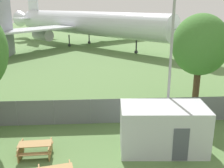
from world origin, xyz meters
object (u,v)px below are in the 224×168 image
(portable_cabin, at_px, (163,128))
(tree_left_of_cabin, at_px, (200,45))
(airplane, at_px, (84,23))
(picnic_bench_near_cabin, at_px, (35,148))

(portable_cabin, height_order, tree_left_of_cabin, tree_left_of_cabin)
(airplane, bearing_deg, picnic_bench_near_cabin, -45.65)
(airplane, xyz_separation_m, portable_cabin, (6.00, -40.91, -3.21))
(portable_cabin, relative_size, picnic_bench_near_cabin, 2.64)
(tree_left_of_cabin, bearing_deg, picnic_bench_near_cabin, -150.30)
(portable_cabin, distance_m, tree_left_of_cabin, 8.55)
(portable_cabin, bearing_deg, tree_left_of_cabin, 59.34)
(picnic_bench_near_cabin, relative_size, tree_left_of_cabin, 0.25)
(picnic_bench_near_cabin, bearing_deg, tree_left_of_cabin, 29.70)
(tree_left_of_cabin, bearing_deg, airplane, 106.63)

